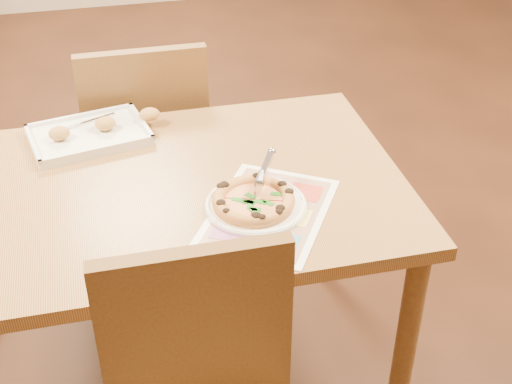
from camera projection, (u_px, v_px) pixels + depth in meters
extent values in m
plane|color=#32180D|center=(181.00, 369.00, 2.33)|extent=(7.00, 7.00, 0.00)
cube|color=olive|center=(165.00, 193.00, 1.93)|extent=(1.30, 0.85, 0.04)
cylinder|color=brown|center=(406.00, 346.00, 1.96)|extent=(0.06, 0.06, 0.68)
cylinder|color=brown|center=(324.00, 198.00, 2.54)|extent=(0.06, 0.06, 0.68)
cube|color=brown|center=(196.00, 332.00, 1.54)|extent=(0.42, 0.04, 0.45)
cube|color=brown|center=(146.00, 144.00, 2.64)|extent=(0.42, 0.42, 0.04)
cube|color=brown|center=(146.00, 114.00, 2.36)|extent=(0.42, 0.04, 0.45)
cylinder|color=white|center=(256.00, 206.00, 1.84)|extent=(0.28, 0.28, 0.01)
cylinder|color=#DE904B|center=(253.00, 203.00, 1.83)|extent=(0.21, 0.21, 0.01)
cylinder|color=#E6BC7D|center=(253.00, 201.00, 1.82)|extent=(0.17, 0.17, 0.01)
torus|color=#DE904B|center=(253.00, 200.00, 1.82)|extent=(0.21, 0.21, 0.03)
cylinder|color=silver|center=(259.00, 183.00, 1.82)|extent=(0.04, 0.06, 0.07)
cube|color=silver|center=(266.00, 167.00, 1.85)|extent=(0.07, 0.10, 0.05)
cube|color=white|center=(89.00, 136.00, 2.13)|extent=(0.38, 0.30, 0.02)
cube|color=silver|center=(89.00, 133.00, 2.12)|extent=(0.16, 0.08, 0.00)
ellipsoid|color=gold|center=(59.00, 133.00, 2.08)|extent=(0.06, 0.05, 0.04)
ellipsoid|color=gold|center=(105.00, 124.00, 2.13)|extent=(0.06, 0.05, 0.04)
ellipsoid|color=gold|center=(150.00, 114.00, 2.17)|extent=(0.06, 0.05, 0.04)
cube|color=white|center=(269.00, 212.00, 1.82)|extent=(0.45, 0.48, 0.00)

